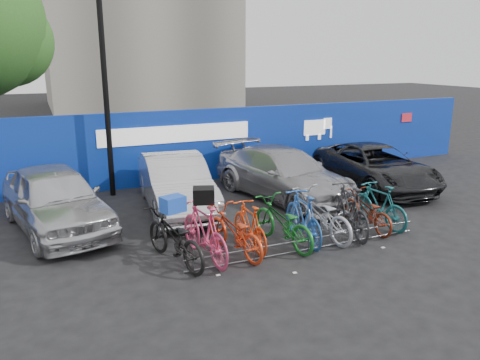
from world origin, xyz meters
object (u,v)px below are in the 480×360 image
car_2 (284,174)px  bike_9 (379,205)px  bike_7 (350,210)px  bike_1 (204,231)px  bike_5 (303,217)px  bike_6 (320,215)px  car_0 (55,199)px  bike_2 (234,232)px  bike_8 (367,211)px  bike_0 (174,238)px  car_3 (375,166)px  bike_3 (250,226)px  lamppost (105,85)px  bike_rack (309,244)px  car_1 (176,183)px  bike_4 (282,223)px

car_2 → bike_9: (0.97, -3.08, -0.18)m
bike_7 → bike_1: bearing=11.3°
bike_5 → bike_6: 0.48m
bike_5 → car_0: bearing=-24.5°
bike_2 → bike_8: (3.51, 0.09, -0.04)m
bike_6 → bike_9: bike_6 is taller
car_0 → bike_0: (2.07, -3.03, -0.22)m
car_3 → bike_2: 6.92m
bike_3 → car_2: bearing=-128.6°
bike_2 → bike_3: bearing=-170.2°
car_3 → bike_0: (-7.46, -3.04, -0.12)m
lamppost → bike_0: size_ratio=2.90×
car_0 → car_3: bearing=-12.7°
bike_rack → bike_7: 1.55m
bike_2 → car_0: bearing=-55.2°
bike_7 → car_2: bearing=-78.7°
car_1 → bike_5: bearing=-54.1°
bike_3 → bike_7: (2.49, -0.17, 0.09)m
bike_0 → bike_6: size_ratio=1.00×
bike_6 → bike_8: size_ratio=1.19×
bike_0 → bike_6: 3.46m
bike_2 → bike_9: bearing=169.8°
bike_rack → bike_2: bearing=162.3°
bike_1 → bike_4: (1.81, -0.01, -0.08)m
bike_0 → bike_9: size_ratio=1.16×
car_1 → bike_5: 3.92m
bike_8 → bike_4: bearing=1.7°
car_1 → car_2: 3.23m
bike_9 → lamppost: bearing=-50.0°
bike_3 → bike_7: 2.50m
car_1 → bike_7: bearing=-41.3°
bike_rack → car_1: bearing=114.8°
car_2 → bike_5: size_ratio=2.62×
bike_4 → bike_8: 2.35m
bike_1 → bike_3: bearing=-178.3°
car_1 → bike_6: (2.46, -3.32, -0.18)m
car_1 → bike_2: 3.45m
car_0 → bike_7: (6.28, -3.09, -0.17)m
bike_rack → bike_1: bearing=166.9°
car_3 → bike_9: size_ratio=2.67×
bike_rack → bike_5: (0.17, 0.54, 0.41)m
bike_4 → bike_8: size_ratio=1.15×
lamppost → car_0: size_ratio=1.34×
bike_rack → bike_2: size_ratio=2.92×
bike_4 → bike_rack: bearing=117.3°
bike_2 → bike_3: bike_3 is taller
bike_6 → bike_7: (0.76, -0.10, 0.05)m
bike_7 → bike_8: bike_7 is taller
bike_rack → bike_0: bike_0 is taller
car_1 → bike_1: size_ratio=2.20×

